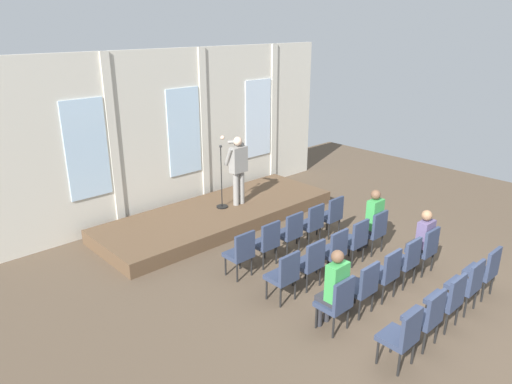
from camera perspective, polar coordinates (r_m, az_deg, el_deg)
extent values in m
plane|color=brown|center=(8.60, 17.47, -13.25)|extent=(16.61, 16.61, 0.00)
cube|color=beige|center=(11.95, -8.86, 7.24)|extent=(9.40, 0.10, 4.00)
cube|color=silver|center=(10.74, -19.79, 4.85)|extent=(0.94, 0.04, 2.15)
cube|color=beige|center=(10.99, -16.87, 5.51)|extent=(0.20, 0.08, 4.00)
cube|color=silver|center=(11.90, -8.69, 7.19)|extent=(0.94, 0.04, 2.15)
cube|color=beige|center=(12.25, -6.31, 7.67)|extent=(0.20, 0.08, 4.00)
cube|color=silver|center=(13.44, 0.24, 8.87)|extent=(0.94, 0.04, 2.15)
cube|color=beige|center=(13.86, 2.12, 9.21)|extent=(0.20, 0.08, 4.00)
cube|color=brown|center=(11.46, -4.54, -2.80)|extent=(5.90, 2.11, 0.32)
cylinder|color=gray|center=(11.48, -2.44, 0.37)|extent=(0.14, 0.14, 0.83)
cylinder|color=gray|center=(11.59, -1.76, 0.57)|extent=(0.14, 0.14, 0.83)
cube|color=gray|center=(11.31, -2.15, 3.95)|extent=(0.42, 0.22, 0.62)
cube|color=navy|center=(11.37, -2.53, 4.42)|extent=(0.06, 0.01, 0.37)
sphere|color=beige|center=(11.20, -2.21, 6.15)|extent=(0.21, 0.21, 0.21)
cylinder|color=gray|center=(11.20, -3.35, 4.25)|extent=(0.09, 0.28, 0.45)
cylinder|color=gray|center=(11.41, -2.07, 5.81)|extent=(0.15, 0.36, 0.15)
cylinder|color=gray|center=(11.46, -2.74, 6.07)|extent=(0.11, 0.34, 0.15)
sphere|color=beige|center=(11.56, -4.07, 6.58)|extent=(0.10, 0.10, 0.10)
cylinder|color=black|center=(11.49, -4.11, -1.77)|extent=(0.28, 0.28, 0.03)
cylinder|color=black|center=(11.24, -4.21, 1.74)|extent=(0.02, 0.02, 1.45)
sphere|color=#262626|center=(11.03, -4.31, 5.52)|extent=(0.07, 0.07, 0.07)
cylinder|color=black|center=(9.29, -1.97, -8.18)|extent=(0.04, 0.04, 0.40)
cylinder|color=black|center=(9.09, -3.71, -8.90)|extent=(0.04, 0.04, 0.40)
cylinder|color=black|center=(9.07, -0.55, -8.93)|extent=(0.04, 0.04, 0.40)
cylinder|color=black|center=(8.86, -2.29, -9.69)|extent=(0.04, 0.04, 0.40)
cube|color=#2D3851|center=(8.96, -2.15, -7.57)|extent=(0.46, 0.44, 0.08)
cube|color=#2D3851|center=(8.71, -1.35, -6.42)|extent=(0.46, 0.06, 0.46)
cylinder|color=black|center=(9.69, 1.04, -6.92)|extent=(0.04, 0.04, 0.40)
cylinder|color=black|center=(9.47, -0.55, -7.59)|extent=(0.04, 0.04, 0.40)
cylinder|color=black|center=(9.48, 2.48, -7.59)|extent=(0.04, 0.04, 0.40)
cylinder|color=black|center=(9.25, 0.89, -8.30)|extent=(0.04, 0.04, 0.40)
cube|color=#2D3851|center=(9.36, 0.97, -6.29)|extent=(0.46, 0.44, 0.08)
cube|color=#2D3851|center=(9.12, 1.81, -5.15)|extent=(0.46, 0.06, 0.46)
cylinder|color=black|center=(10.12, 3.79, -5.74)|extent=(0.04, 0.04, 0.40)
cylinder|color=black|center=(9.89, 2.34, -6.36)|extent=(0.04, 0.04, 0.40)
cylinder|color=black|center=(9.91, 5.22, -6.35)|extent=(0.04, 0.04, 0.40)
cylinder|color=black|center=(9.68, 3.78, -7.01)|extent=(0.04, 0.04, 0.40)
cube|color=#2D3851|center=(9.79, 3.82, -5.10)|extent=(0.46, 0.44, 0.08)
cube|color=#2D3851|center=(9.56, 4.68, -3.98)|extent=(0.46, 0.06, 0.46)
cylinder|color=black|center=(10.57, 6.31, -4.65)|extent=(0.04, 0.04, 0.40)
cylinder|color=black|center=(10.33, 4.98, -5.22)|extent=(0.04, 0.04, 0.40)
cylinder|color=black|center=(10.38, 7.72, -5.21)|extent=(0.04, 0.04, 0.40)
cylinder|color=black|center=(10.12, 6.41, -5.81)|extent=(0.04, 0.04, 0.40)
cube|color=#2D3851|center=(10.25, 6.41, -4.00)|extent=(0.46, 0.44, 0.08)
cube|color=#2D3851|center=(10.03, 7.28, -2.91)|extent=(0.46, 0.06, 0.46)
cylinder|color=black|center=(11.05, 8.60, -3.64)|extent=(0.04, 0.04, 0.40)
cylinder|color=black|center=(10.79, 7.39, -4.17)|extent=(0.04, 0.04, 0.40)
cylinder|color=black|center=(10.86, 9.99, -4.15)|extent=(0.04, 0.04, 0.40)
cylinder|color=black|center=(10.60, 8.80, -4.71)|extent=(0.04, 0.04, 0.40)
cube|color=#2D3851|center=(10.73, 8.76, -2.99)|extent=(0.46, 0.44, 0.08)
cube|color=#2D3851|center=(10.52, 9.64, -1.93)|extent=(0.46, 0.06, 0.46)
cylinder|color=black|center=(8.58, 3.05, -10.78)|extent=(0.04, 0.04, 0.40)
cylinder|color=black|center=(8.36, 1.29, -11.65)|extent=(0.04, 0.04, 0.40)
cylinder|color=black|center=(8.38, 4.75, -11.63)|extent=(0.04, 0.04, 0.40)
cylinder|color=black|center=(8.16, 2.99, -12.55)|extent=(0.04, 0.04, 0.40)
cube|color=#2D3851|center=(8.24, 3.05, -10.22)|extent=(0.46, 0.44, 0.08)
cube|color=#2D3851|center=(8.00, 4.07, -9.04)|extent=(0.46, 0.06, 0.46)
cylinder|color=black|center=(9.01, 6.06, -9.25)|extent=(0.04, 0.04, 0.40)
cylinder|color=black|center=(8.77, 4.48, -10.06)|extent=(0.04, 0.04, 0.40)
cylinder|color=black|center=(8.82, 7.74, -10.01)|extent=(0.04, 0.04, 0.40)
cylinder|color=black|center=(8.58, 6.17, -10.86)|extent=(0.04, 0.04, 0.40)
cube|color=#2D3851|center=(8.68, 6.18, -8.67)|extent=(0.46, 0.44, 0.08)
cube|color=#2D3851|center=(8.44, 7.22, -7.49)|extent=(0.46, 0.06, 0.46)
cylinder|color=black|center=(9.47, 8.77, -7.85)|extent=(0.04, 0.04, 0.40)
cylinder|color=black|center=(9.22, 7.35, -8.59)|extent=(0.04, 0.04, 0.40)
cylinder|color=black|center=(9.29, 10.42, -8.54)|extent=(0.04, 0.04, 0.40)
cylinder|color=black|center=(9.04, 9.02, -9.31)|extent=(0.04, 0.04, 0.40)
cube|color=#2D3851|center=(9.14, 8.97, -7.24)|extent=(0.46, 0.44, 0.08)
cube|color=#2D3851|center=(8.92, 10.02, -6.09)|extent=(0.46, 0.06, 0.46)
cylinder|color=black|center=(9.95, 11.21, -6.57)|extent=(0.04, 0.04, 0.40)
cylinder|color=black|center=(9.69, 9.93, -7.25)|extent=(0.04, 0.04, 0.40)
cylinder|color=black|center=(9.78, 12.82, -7.19)|extent=(0.04, 0.04, 0.40)
cylinder|color=black|center=(9.51, 11.56, -7.90)|extent=(0.04, 0.04, 0.40)
cube|color=#2D3851|center=(9.63, 11.48, -5.95)|extent=(0.46, 0.44, 0.08)
cube|color=#2D3851|center=(9.42, 12.52, -4.82)|extent=(0.46, 0.06, 0.46)
cylinder|color=black|center=(10.46, 13.41, -5.40)|extent=(0.04, 0.04, 0.40)
cylinder|color=black|center=(10.18, 12.25, -6.01)|extent=(0.04, 0.04, 0.40)
cylinder|color=black|center=(10.29, 14.97, -5.96)|extent=(0.04, 0.04, 0.40)
cylinder|color=black|center=(10.02, 13.84, -6.60)|extent=(0.04, 0.04, 0.40)
cube|color=#2D3851|center=(10.13, 13.73, -4.77)|extent=(0.46, 0.44, 0.08)
cube|color=#2D3851|center=(9.94, 14.76, -3.67)|extent=(0.46, 0.06, 0.46)
cylinder|color=#2D2D33|center=(10.25, 12.51, -5.74)|extent=(0.10, 0.10, 0.44)
cylinder|color=#2D2D33|center=(10.38, 13.09, -5.43)|extent=(0.10, 0.10, 0.44)
cube|color=#2D2D33|center=(10.14, 13.47, -4.36)|extent=(0.34, 0.36, 0.12)
cube|color=green|center=(9.94, 14.16, -2.61)|extent=(0.36, 0.20, 0.62)
sphere|color=brown|center=(9.80, 14.27, -0.31)|extent=(0.20, 0.20, 0.20)
cylinder|color=black|center=(7.96, 9.02, -13.70)|extent=(0.04, 0.04, 0.40)
cylinder|color=black|center=(7.73, 7.30, -14.77)|extent=(0.04, 0.04, 0.40)
cylinder|color=black|center=(7.80, 11.03, -14.64)|extent=(0.04, 0.04, 0.40)
cylinder|color=black|center=(7.56, 9.34, -15.78)|extent=(0.04, 0.04, 0.40)
cube|color=#2D3851|center=(7.62, 9.27, -13.23)|extent=(0.46, 0.44, 0.08)
cube|color=#2D3851|center=(7.39, 10.57, -12.02)|extent=(0.46, 0.06, 0.46)
cylinder|color=#2D2D33|center=(7.78, 7.69, -14.35)|extent=(0.10, 0.10, 0.44)
cylinder|color=#2D2D33|center=(7.90, 8.55, -13.82)|extent=(0.10, 0.10, 0.44)
cube|color=#2D2D33|center=(7.62, 8.94, -12.68)|extent=(0.34, 0.36, 0.12)
cube|color=green|center=(7.38, 9.77, -10.61)|extent=(0.36, 0.20, 0.61)
sphere|color=brown|center=(7.19, 9.83, -7.70)|extent=(0.20, 0.20, 0.20)
cylinder|color=black|center=(8.42, 11.93, -11.86)|extent=(0.04, 0.04, 0.40)
cylinder|color=black|center=(8.17, 10.41, -12.83)|extent=(0.04, 0.04, 0.40)
cylinder|color=black|center=(8.27, 13.88, -12.69)|extent=(0.04, 0.04, 0.40)
cylinder|color=black|center=(8.01, 12.39, -13.71)|extent=(0.04, 0.04, 0.40)
cube|color=#2D3851|center=(8.09, 12.28, -11.33)|extent=(0.46, 0.44, 0.08)
cube|color=#2D3851|center=(7.87, 13.56, -10.13)|extent=(0.46, 0.06, 0.46)
cylinder|color=black|center=(8.91, 14.49, -10.18)|extent=(0.04, 0.04, 0.40)
cylinder|color=black|center=(8.65, 13.15, -11.06)|extent=(0.04, 0.04, 0.40)
cylinder|color=black|center=(8.77, 16.37, -10.92)|extent=(0.04, 0.04, 0.40)
cylinder|color=black|center=(8.50, 15.07, -11.85)|extent=(0.04, 0.04, 0.40)
cube|color=#2D3851|center=(8.59, 14.91, -9.62)|extent=(0.46, 0.44, 0.08)
cube|color=#2D3851|center=(8.38, 16.17, -8.43)|extent=(0.46, 0.06, 0.46)
cylinder|color=black|center=(9.42, 16.76, -8.67)|extent=(0.04, 0.04, 0.40)
cylinder|color=black|center=(9.15, 15.57, -9.46)|extent=(0.04, 0.04, 0.40)
cylinder|color=black|center=(9.29, 18.56, -9.33)|extent=(0.04, 0.04, 0.40)
cylinder|color=black|center=(9.00, 17.42, -10.16)|extent=(0.04, 0.04, 0.40)
cube|color=#2D3851|center=(9.10, 17.23, -8.08)|extent=(0.46, 0.44, 0.08)
cube|color=#2D3851|center=(8.90, 18.46, -6.92)|extent=(0.46, 0.06, 0.46)
cylinder|color=black|center=(9.95, 18.77, -7.30)|extent=(0.04, 0.04, 0.40)
cylinder|color=black|center=(9.67, 17.72, -8.02)|extent=(0.04, 0.04, 0.40)
cylinder|color=black|center=(9.82, 20.51, -7.90)|extent=(0.04, 0.04, 0.40)
cylinder|color=black|center=(9.53, 19.49, -8.65)|extent=(0.04, 0.04, 0.40)
cube|color=#2D3851|center=(9.64, 19.28, -6.70)|extent=(0.46, 0.44, 0.08)
cube|color=#2D3851|center=(9.45, 20.48, -5.57)|extent=(0.46, 0.06, 0.46)
cylinder|color=#2D2D33|center=(9.73, 17.95, -7.71)|extent=(0.10, 0.10, 0.44)
cylinder|color=#2D2D33|center=(9.88, 18.48, -7.36)|extent=(0.10, 0.10, 0.44)
cube|color=#2D2D33|center=(9.64, 19.01, -6.27)|extent=(0.34, 0.36, 0.12)
cube|color=#594C72|center=(9.46, 19.81, -4.75)|extent=(0.36, 0.20, 0.51)
sphere|color=#8C6647|center=(9.33, 19.96, -2.68)|extent=(0.20, 0.20, 0.20)
cylinder|color=black|center=(7.46, 16.07, -16.89)|extent=(0.04, 0.04, 0.40)
cylinder|color=black|center=(7.21, 14.48, -18.19)|extent=(0.04, 0.04, 0.40)
cylinder|color=black|center=(7.34, 18.43, -17.87)|extent=(0.04, 0.04, 0.40)
cylinder|color=black|center=(7.08, 16.90, -19.26)|extent=(0.04, 0.04, 0.40)
cube|color=#2D3851|center=(7.13, 16.67, -16.51)|extent=(0.46, 0.44, 0.08)
cube|color=#2D3851|center=(6.91, 18.28, -15.28)|extent=(0.46, 0.06, 0.46)
cylinder|color=black|center=(7.96, 18.71, -14.66)|extent=(0.04, 0.04, 0.40)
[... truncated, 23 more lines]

